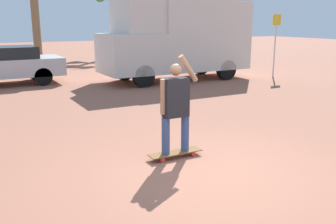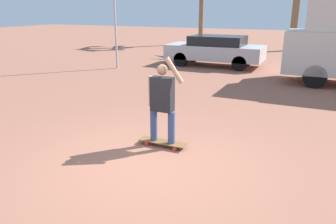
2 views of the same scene
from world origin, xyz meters
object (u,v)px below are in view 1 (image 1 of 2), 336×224
at_px(camper_van, 179,38).
at_px(street_sign, 275,37).
at_px(person_skateboarder, 176,103).
at_px(skateboard, 175,153).

relative_size(camper_van, street_sign, 2.30).
bearing_deg(person_skateboarder, street_sign, 37.12).
bearing_deg(street_sign, camper_van, 163.11).
distance_m(camper_van, street_sign, 4.18).
relative_size(person_skateboarder, camper_van, 0.28).
bearing_deg(street_sign, person_skateboarder, -142.88).
xyz_separation_m(skateboard, camper_van, (4.56, 7.69, 1.60)).
distance_m(skateboard, person_skateboarder, 0.89).
relative_size(skateboard, street_sign, 0.38).
distance_m(person_skateboarder, street_sign, 10.76).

